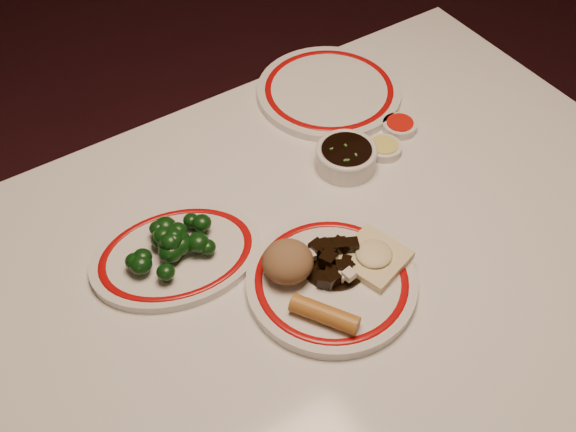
# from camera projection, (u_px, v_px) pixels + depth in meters

# --- Properties ---
(dining_table) EXTENTS (1.20, 0.90, 0.75)m
(dining_table) POSITION_uv_depth(u_px,v_px,m) (338.00, 284.00, 1.22)
(dining_table) COLOR silver
(dining_table) RESTS_ON ground
(main_plate) EXTENTS (0.33, 0.33, 0.02)m
(main_plate) POSITION_uv_depth(u_px,v_px,m) (331.00, 282.00, 1.10)
(main_plate) COLOR silver
(main_plate) RESTS_ON dining_table
(rice_mound) EXTENTS (0.08, 0.08, 0.06)m
(rice_mound) POSITION_uv_depth(u_px,v_px,m) (288.00, 262.00, 1.08)
(rice_mound) COLOR brown
(rice_mound) RESTS_ON main_plate
(spring_roll) EXTENTS (0.08, 0.10, 0.03)m
(spring_roll) POSITION_uv_depth(u_px,v_px,m) (324.00, 314.00, 1.03)
(spring_roll) COLOR #B5762C
(spring_roll) RESTS_ON main_plate
(fried_wonton) EXTENTS (0.11, 0.11, 0.03)m
(fried_wonton) POSITION_uv_depth(u_px,v_px,m) (374.00, 257.00, 1.11)
(fried_wonton) COLOR beige
(fried_wonton) RESTS_ON main_plate
(stirfry_heap) EXTENTS (0.10, 0.10, 0.03)m
(stirfry_heap) POSITION_uv_depth(u_px,v_px,m) (333.00, 261.00, 1.10)
(stirfry_heap) COLOR black
(stirfry_heap) RESTS_ON main_plate
(broccoli_plate) EXTENTS (0.31, 0.28, 0.02)m
(broccoli_plate) POSITION_uv_depth(u_px,v_px,m) (176.00, 255.00, 1.13)
(broccoli_plate) COLOR silver
(broccoli_plate) RESTS_ON dining_table
(broccoli_pile) EXTENTS (0.15, 0.11, 0.05)m
(broccoli_pile) POSITION_uv_depth(u_px,v_px,m) (173.00, 243.00, 1.11)
(broccoli_pile) COLOR #23471C
(broccoli_pile) RESTS_ON broccoli_plate
(soy_bowl) EXTENTS (0.11, 0.11, 0.04)m
(soy_bowl) POSITION_uv_depth(u_px,v_px,m) (346.00, 158.00, 1.27)
(soy_bowl) COLOR silver
(soy_bowl) RESTS_ON dining_table
(sweet_sour_dish) EXTENTS (0.06, 0.06, 0.02)m
(sweet_sour_dish) POSITION_uv_depth(u_px,v_px,m) (400.00, 126.00, 1.34)
(sweet_sour_dish) COLOR silver
(sweet_sour_dish) RESTS_ON dining_table
(mustard_dish) EXTENTS (0.06, 0.06, 0.02)m
(mustard_dish) POSITION_uv_depth(u_px,v_px,m) (384.00, 148.00, 1.30)
(mustard_dish) COLOR silver
(mustard_dish) RESTS_ON dining_table
(far_plate) EXTENTS (0.32, 0.32, 0.02)m
(far_plate) POSITION_uv_depth(u_px,v_px,m) (329.00, 91.00, 1.41)
(far_plate) COLOR silver
(far_plate) RESTS_ON dining_table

